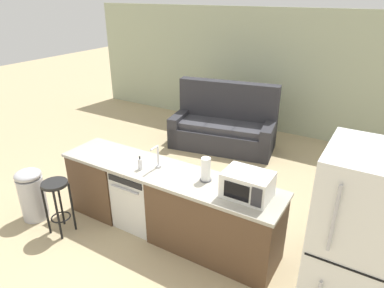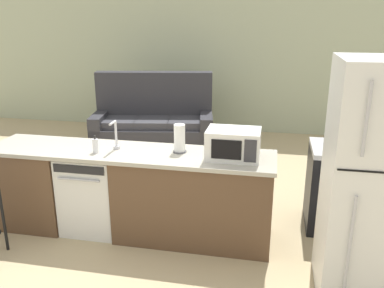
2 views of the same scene
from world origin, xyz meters
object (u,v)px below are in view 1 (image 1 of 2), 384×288
stove_range (362,237)px  paper_towel_roll (206,170)px  soap_bottle (140,164)px  couch (224,127)px  bar_stool (57,197)px  refrigerator (357,265)px  microwave (247,185)px  trash_bin (32,194)px  dishwasher (142,196)px

stove_range → paper_towel_roll: 1.84m
soap_bottle → couch: couch is taller
soap_bottle → bar_stool: size_ratio=0.24×
paper_towel_roll → refrigerator: bearing=-20.2°
soap_bottle → bar_stool: bearing=-146.5°
microwave → trash_bin: (-2.81, -0.68, -0.66)m
microwave → soap_bottle: 1.35m
stove_range → couch: (-2.79, 2.31, -0.06)m
bar_stool → microwave: bearing=17.4°
refrigerator → microwave: refrigerator is taller
dishwasher → microwave: (1.46, -0.00, 0.62)m
paper_towel_roll → soap_bottle: 0.83m
microwave → bar_stool: 2.40m
paper_towel_roll → stove_range: bearing=15.9°
paper_towel_roll → couch: bearing=111.7°
dishwasher → refrigerator: refrigerator is taller
trash_bin → stove_range: bearing=17.3°
dishwasher → couch: bearing=93.9°
soap_bottle → dishwasher: bearing=133.5°
refrigerator → paper_towel_roll: bearing=159.8°
refrigerator → paper_towel_roll: 1.79m
dishwasher → couch: size_ratio=0.39×
microwave → soap_bottle: size_ratio=2.84×
bar_stool → trash_bin: 0.59m
trash_bin → paper_towel_roll: bearing=18.4°
trash_bin → couch: 3.72m
microwave → trash_bin: bearing=-166.3°
paper_towel_roll → trash_bin: (-2.27, -0.75, -0.66)m
paper_towel_roll → bar_stool: paper_towel_roll is taller
paper_towel_roll → couch: size_ratio=0.13×
microwave → bar_stool: bearing=-162.6°
refrigerator → couch: size_ratio=0.90×
paper_towel_roll → trash_bin: size_ratio=0.38×
dishwasher → bar_stool: bearing=-138.0°
refrigerator → soap_bottle: 2.53m
paper_towel_roll → soap_bottle: paper_towel_roll is taller
refrigerator → bar_stool: refrigerator is taller
couch → paper_towel_roll: bearing=-68.3°
paper_towel_roll → couch: 3.07m
dishwasher → couch: (-0.19, 2.85, -0.03)m
dishwasher → soap_bottle: (0.11, -0.11, 0.55)m
stove_range → paper_towel_roll: (-1.68, -0.48, 0.59)m
bar_stool → couch: size_ratio=0.35×
dishwasher → microwave: 1.58m
couch → dishwasher: bearing=-86.1°
dishwasher → refrigerator: bearing=-11.9°
dishwasher → paper_towel_roll: (0.92, 0.07, 0.62)m
stove_range → couch: couch is taller
paper_towel_roll → trash_bin: paper_towel_roll is taller
dishwasher → trash_bin: bearing=-153.1°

